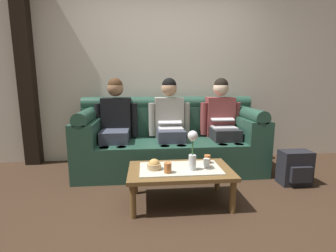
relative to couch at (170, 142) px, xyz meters
name	(u,v)px	position (x,y,z in m)	size (l,w,h in m)	color
ground_plane	(183,212)	(0.00, -1.17, -0.37)	(14.00, 14.00, 0.00)	#382619
back_wall_patterned	(166,63)	(0.00, 0.53, 1.08)	(6.00, 0.12, 2.90)	beige
timber_pillar	(26,61)	(-1.94, 0.41, 1.08)	(0.20, 0.20, 2.90)	black
couch	(170,142)	(0.00, 0.00, 0.00)	(2.37, 0.88, 0.96)	#234738
person_left	(116,122)	(-0.71, 0.00, 0.29)	(0.56, 0.67, 1.22)	#383D4C
person_middle	(170,121)	(0.00, 0.00, 0.29)	(0.56, 0.67, 1.22)	#383D4C
person_right	(222,120)	(0.71, 0.00, 0.29)	(0.56, 0.67, 1.22)	#232326
coffee_table	(180,173)	(0.00, -0.97, -0.06)	(0.99, 0.57, 0.36)	brown
flower_vase	(193,148)	(0.10, -1.04, 0.20)	(0.09, 0.09, 0.37)	silver
snack_bowl	(154,165)	(-0.25, -0.99, 0.03)	(0.13, 0.13, 0.11)	tan
cup_near_left	(168,168)	(-0.13, -1.09, 0.03)	(0.07, 0.07, 0.09)	#B26633
cup_near_right	(206,163)	(0.26, -0.97, 0.03)	(0.06, 0.06, 0.08)	white
cup_far_center	(207,159)	(0.30, -0.86, 0.03)	(0.06, 0.06, 0.08)	#B26633
backpack_right	(295,168)	(1.38, -0.67, -0.17)	(0.34, 0.25, 0.39)	black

